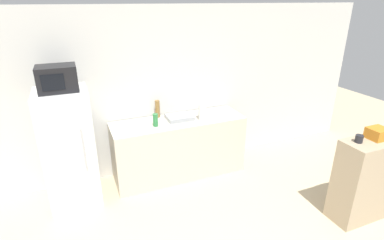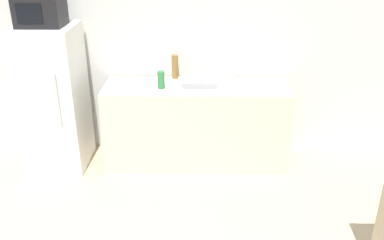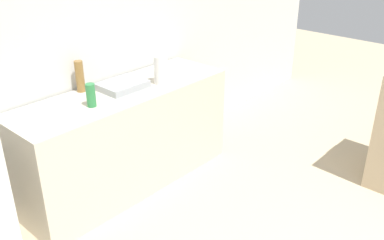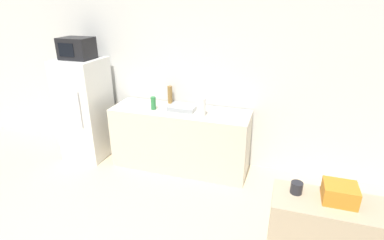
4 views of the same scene
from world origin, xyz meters
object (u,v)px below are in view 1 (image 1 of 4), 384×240
object	(u,v)px
microwave	(57,78)
paper_towel_roll	(203,112)
refrigerator	(69,149)
jar	(359,139)
bottle_short	(155,120)
basket	(378,133)
bottle_tall	(158,109)

from	to	relation	value
microwave	paper_towel_roll	size ratio (longest dim) A/B	1.78
refrigerator	jar	size ratio (longest dim) A/B	17.73
bottle_short	basket	bearing A→B (deg)	-37.93
refrigerator	bottle_short	xyz separation A→B (m)	(1.20, -0.01, 0.23)
microwave	basket	distance (m)	3.93
bottle_short	basket	xyz separation A→B (m)	(2.26, -1.76, 0.13)
microwave	jar	distance (m)	3.68
paper_towel_roll	microwave	bearing A→B (deg)	178.82
bottle_short	basket	distance (m)	2.87
refrigerator	microwave	size ratio (longest dim) A/B	3.50
refrigerator	jar	world-z (taller)	refrigerator
microwave	paper_towel_roll	xyz separation A→B (m)	(1.94, -0.04, -0.70)
basket	refrigerator	bearing A→B (deg)	152.93
bottle_short	jar	xyz separation A→B (m)	(1.97, -1.75, 0.11)
paper_towel_roll	bottle_short	bearing A→B (deg)	177.46
bottle_tall	jar	world-z (taller)	bottle_tall
refrigerator	jar	distance (m)	3.64
bottle_short	paper_towel_roll	bearing A→B (deg)	-2.54
refrigerator	basket	world-z (taller)	refrigerator
jar	paper_towel_roll	world-z (taller)	paper_towel_roll
bottle_tall	bottle_short	size ratio (longest dim) A/B	1.45
refrigerator	microwave	world-z (taller)	microwave
refrigerator	bottle_tall	xyz separation A→B (m)	(1.33, 0.33, 0.27)
bottle_tall	refrigerator	bearing A→B (deg)	-166.26
bottle_tall	paper_towel_roll	xyz separation A→B (m)	(0.60, -0.37, -0.01)
microwave	bottle_short	distance (m)	1.41
refrigerator	basket	distance (m)	3.90
refrigerator	basket	bearing A→B (deg)	-27.07
basket	jar	bearing A→B (deg)	178.08
microwave	bottle_short	size ratio (longest dim) A/B	2.43
jar	paper_towel_roll	xyz separation A→B (m)	(-1.23, 1.72, -0.08)
refrigerator	microwave	distance (m)	0.96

